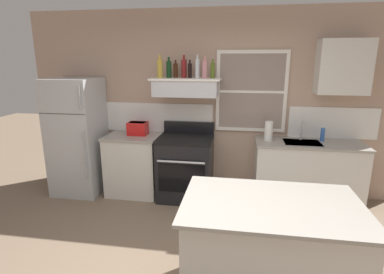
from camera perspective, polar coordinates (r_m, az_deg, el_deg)
The scene contains 20 objects.
back_wall at distance 4.51m, azimuth 3.11°, elevation 6.29°, with size 5.40×0.11×2.70m.
refrigerator at distance 4.84m, azimuth -20.88°, elevation 0.06°, with size 0.70×0.72×1.73m.
counter_left_of_stove at distance 4.65m, azimuth -10.90°, elevation -5.08°, with size 0.79×0.63×0.91m.
toaster at distance 4.51m, azimuth -10.25°, elevation 1.65°, with size 0.30×0.20×0.19m.
stove_range at distance 4.41m, azimuth -1.20°, elevation -5.78°, with size 0.76×0.69×1.09m.
range_hood_shelf at distance 4.25m, azimuth -1.05°, elevation 9.50°, with size 0.96×0.52×0.24m.
bottle_champagne_gold_foil at distance 4.27m, azimuth -6.11°, elevation 12.85°, with size 0.08×0.08×0.31m.
bottle_dark_green_wine at distance 4.31m, azimuth -4.41°, elevation 12.74°, with size 0.07×0.07×0.28m.
bottle_brown_stout at distance 4.32m, azimuth -3.13°, elevation 12.54°, with size 0.06×0.06×0.24m.
bottle_red_label_wine at distance 4.29m, azimuth -1.54°, elevation 12.91°, with size 0.07×0.07×0.31m.
bottle_balsamic_dark at distance 4.26m, azimuth -0.40°, elevation 12.54°, with size 0.06×0.06×0.25m.
bottle_clear_tall at distance 4.25m, azimuth 1.03°, elevation 12.92°, with size 0.06×0.06×0.31m.
bottle_rose_pink at distance 4.18m, azimuth 2.44°, elevation 12.76°, with size 0.07×0.07×0.29m.
bottle_olive_oil_square at distance 4.19m, azimuth 3.93°, elevation 12.54°, with size 0.06×0.06×0.26m.
counter_right_with_sink at distance 4.49m, azimuth 20.91°, elevation -6.52°, with size 1.43×0.63×0.91m.
sink_faucet at distance 4.39m, azimuth 20.12°, elevation 1.64°, with size 0.03×0.17×0.28m.
paper_towel_roll at distance 4.24m, azimuth 14.34°, elevation 1.10°, with size 0.11×0.11×0.27m, color white.
dish_soap_bottle at distance 4.47m, azimuth 23.54°, elevation 0.43°, with size 0.06×0.06×0.18m, color blue.
kitchen_island at distance 2.71m, azimuth 14.29°, elevation -20.53°, with size 1.40×0.90×0.91m.
upper_cabinet_right at distance 4.45m, azimuth 26.76°, elevation 11.79°, with size 0.64×0.32×0.70m.
Camera 1 is at (0.50, -2.21, 1.99)m, focal length 28.09 mm.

